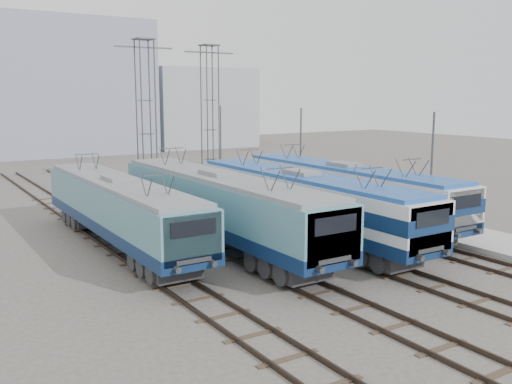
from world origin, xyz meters
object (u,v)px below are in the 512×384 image
at_px(locomotive_far_left, 120,208).
at_px(locomotive_far_right, 345,188).
at_px(catenary_tower_west, 146,112).
at_px(mast_mid, 301,157).
at_px(mast_rear, 221,145).
at_px(locomotive_center_right, 303,200).
at_px(catenary_tower_east, 210,110).
at_px(locomotive_center_left, 220,204).
at_px(mast_front, 431,176).

distance_m(locomotive_far_left, locomotive_far_right, 13.64).
distance_m(locomotive_far_right, catenary_tower_west, 17.07).
relative_size(mast_mid, mast_rear, 1.00).
distance_m(locomotive_far_left, mast_rear, 23.02).
xyz_separation_m(locomotive_center_right, catenary_tower_west, (-2.25, 16.78, 4.35)).
bearing_deg(locomotive_far_left, catenary_tower_east, 48.74).
bearing_deg(locomotive_center_right, mast_mid, 54.13).
xyz_separation_m(locomotive_center_right, mast_mid, (6.35, 8.78, 1.20)).
relative_size(locomotive_far_left, catenary_tower_east, 1.46).
bearing_deg(catenary_tower_east, locomotive_center_right, -102.75).
xyz_separation_m(locomotive_far_left, locomotive_center_left, (4.50, -2.52, 0.14)).
height_order(locomotive_far_left, catenary_tower_east, catenary_tower_east).
xyz_separation_m(mast_mid, mast_rear, (0.00, 12.00, 0.00)).
bearing_deg(catenary_tower_east, mast_rear, 43.60).
height_order(catenary_tower_west, mast_front, catenary_tower_west).
height_order(locomotive_center_left, catenary_tower_east, catenary_tower_east).
bearing_deg(mast_front, mast_mid, 90.00).
bearing_deg(mast_rear, locomotive_far_right, -95.54).
distance_m(locomotive_center_left, catenary_tower_west, 16.36).
relative_size(locomotive_center_right, mast_front, 2.57).
xyz_separation_m(locomotive_far_left, mast_mid, (15.35, 5.10, 1.31)).
bearing_deg(locomotive_center_left, mast_front, -21.97).
bearing_deg(catenary_tower_east, catenary_tower_west, -162.90).
xyz_separation_m(locomotive_center_left, locomotive_far_right, (9.00, 0.56, -0.04)).
distance_m(locomotive_center_left, locomotive_center_right, 4.65).
xyz_separation_m(locomotive_far_right, catenary_tower_east, (-0.25, 17.07, 4.36)).
distance_m(locomotive_center_left, mast_mid, 13.31).
height_order(locomotive_center_right, locomotive_far_right, locomotive_center_right).
xyz_separation_m(locomotive_far_left, locomotive_far_right, (13.50, -1.96, 0.10)).
bearing_deg(mast_front, catenary_tower_east, 95.45).
xyz_separation_m(catenary_tower_east, mast_rear, (2.10, 2.00, -3.14)).
distance_m(catenary_tower_east, mast_mid, 10.69).
bearing_deg(mast_rear, mast_front, -90.00).
height_order(locomotive_center_right, mast_mid, mast_mid).
xyz_separation_m(locomotive_center_left, catenary_tower_east, (8.75, 17.62, 4.31)).
bearing_deg(mast_front, locomotive_center_left, 158.03).
bearing_deg(mast_rear, catenary_tower_west, -155.06).
xyz_separation_m(locomotive_far_left, mast_front, (15.35, -6.90, 1.31)).
bearing_deg(locomotive_far_right, catenary_tower_east, 90.84).
distance_m(catenary_tower_west, mast_rear, 9.99).
relative_size(locomotive_center_right, catenary_tower_west, 1.50).
bearing_deg(locomotive_center_left, mast_rear, 61.06).
relative_size(mast_front, mast_mid, 1.00).
height_order(catenary_tower_west, mast_rear, catenary_tower_west).
xyz_separation_m(catenary_tower_east, mast_front, (2.10, -22.00, -3.14)).
height_order(locomotive_center_right, catenary_tower_east, catenary_tower_east).
xyz_separation_m(locomotive_center_right, mast_rear, (6.35, 20.78, 1.20)).
bearing_deg(locomotive_center_right, locomotive_far_right, 20.87).
relative_size(locomotive_center_right, locomotive_far_right, 1.00).
distance_m(catenary_tower_east, mast_rear, 4.28).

